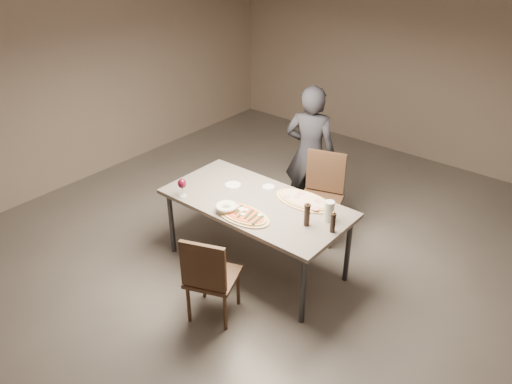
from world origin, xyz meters
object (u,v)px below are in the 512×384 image
Objects in this scene: ham_pizza at (304,200)px; diner at (310,153)px; zucchini_pizza at (243,214)px; chair_near at (209,275)px; pepper_mill_left at (307,215)px; chair_far at (322,191)px; carafe at (329,211)px; bread_basket at (226,208)px; dining_table at (256,206)px.

ham_pizza is 0.38× the size of diner.
chair_near is at bearing -59.87° from zucchini_pizza.
pepper_mill_left reaches higher than ham_pizza.
pepper_mill_left reaches higher than chair_far.
chair_near is 0.93× the size of chair_far.
chair_near is at bearing -117.51° from carafe.
bread_basket is 1.29m from chair_far.
zucchini_pizza is 2.47× the size of pepper_mill_left.
pepper_mill_left is at bearing 102.63° from diner.
pepper_mill_left is (0.69, 0.28, 0.06)m from bread_basket.
chair_far is (0.17, 0.92, -0.17)m from dining_table.
zucchini_pizza is 0.62m from ham_pizza.
chair_far is at bearing 85.74° from ham_pizza.
chair_far reaches higher than ham_pizza.
chair_far is at bearing 124.75° from diner.
zucchini_pizza is 0.61× the size of chair_far.
carafe is (0.70, 0.16, 0.15)m from dining_table.
dining_table is at bearing -161.97° from ham_pizza.
ham_pizza is 0.64× the size of chair_far.
chair_far is at bearing 79.74° from dining_table.
zucchini_pizza is 0.17m from bread_basket.
chair_far is (0.25, 1.24, -0.27)m from bread_basket.
chair_far is at bearing 104.85° from zucchini_pizza.
bread_basket is (-0.09, -0.32, 0.10)m from dining_table.
diner is at bearing -53.29° from chair_far.
bread_basket is at bearing -105.45° from dining_table.
dining_table is 0.35m from bread_basket.
pepper_mill_left reaches higher than bread_basket.
pepper_mill_left is at bearing 40.53° from chair_near.
dining_table is 0.95m from chair_far.
carafe is at bearing 62.44° from pepper_mill_left.
pepper_mill_left is at bearing -3.63° from dining_table.
pepper_mill_left is 0.22m from carafe.
zucchini_pizza is (0.07, -0.28, 0.07)m from dining_table.
carafe is (0.10, 0.20, -0.02)m from pepper_mill_left.
bread_basket is 1.09× the size of carafe.
bread_basket is 0.75m from pepper_mill_left.
carafe is (0.35, -0.12, 0.08)m from ham_pizza.
pepper_mill_left is at bearing 96.27° from chair_far.
bread_basket is at bearing -146.79° from ham_pizza.
chair_near is at bearing 79.66° from diner.
bread_basket is 0.22× the size of chair_far.
pepper_mill_left reaches higher than zucchini_pizza.
diner reaches higher than dining_table.
ham_pizza is at bearing 128.26° from pepper_mill_left.
zucchini_pizza is at bearing -145.34° from carafe.
diner is at bearing 100.21° from ham_pizza.
dining_table is 0.74m from carafe.
diner reaches higher than bread_basket.
carafe is at bearing 30.98° from bread_basket.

